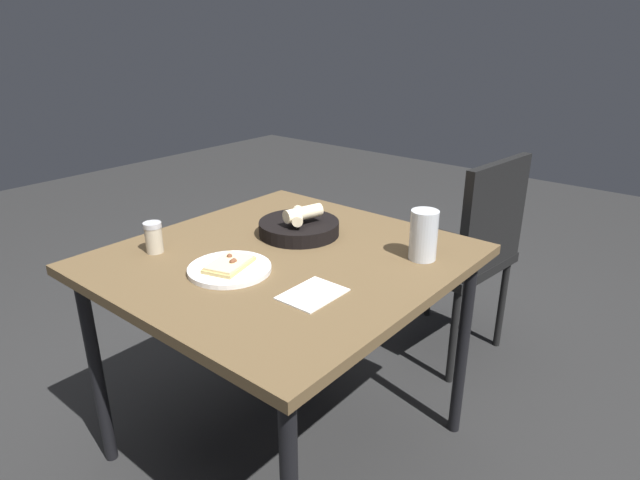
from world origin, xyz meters
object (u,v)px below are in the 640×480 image
Objects in this scene: dining_table at (284,274)px; pepper_shaker at (154,239)px; bread_basket at (300,226)px; pizza_plate at (230,268)px; chair_near at (463,246)px; beer_glass at (423,237)px.

pepper_shaker is (-0.23, 0.31, 0.11)m from dining_table.
bread_basket is (0.15, 0.07, 0.09)m from dining_table.
chair_near is (1.05, -0.21, -0.21)m from pizza_plate.
bread_basket reaches higher than pepper_shaker.
chair_near reaches higher than pizza_plate.
dining_table is 0.20m from pizza_plate.
bread_basket is at bearing 101.70° from beer_glass.
pepper_shaker is at bearing 126.56° from dining_table.
chair_near is at bearing -23.98° from pepper_shaker.
beer_glass is 0.17× the size of chair_near.
beer_glass is 1.57× the size of pepper_shaker.
pepper_shaker is (-0.47, 0.64, -0.03)m from beer_glass.
pizza_plate is at bearing 169.01° from dining_table.
pizza_plate is at bearing -173.74° from bread_basket.
dining_table is 10.38× the size of pepper_shaker.
chair_near is at bearing 13.50° from beer_glass.
beer_glass is at bearing -41.30° from pizza_plate.
beer_glass is (0.24, -0.33, 0.13)m from dining_table.
bread_basket is at bearing 24.80° from dining_table.
pepper_shaker is 0.11× the size of chair_near.
beer_glass is 0.70m from chair_near.
pizza_plate is 1.57× the size of beer_glass.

